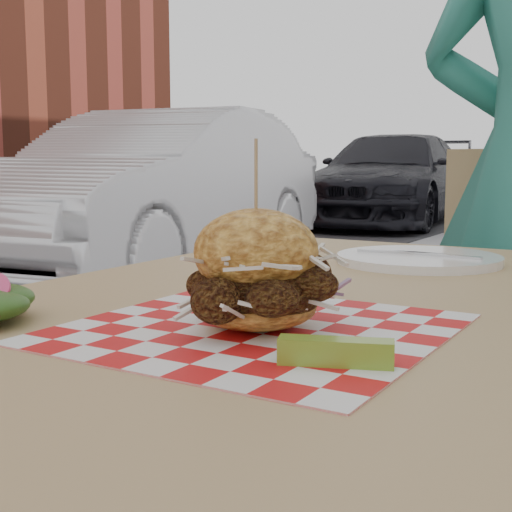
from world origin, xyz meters
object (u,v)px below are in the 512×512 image
(car_white, at_px, (158,191))
(sandwich, at_px, (256,276))
(patio_table, at_px, (331,357))
(car_dark, at_px, (392,178))

(car_white, height_order, sandwich, car_white)
(patio_table, bearing_deg, car_white, 131.28)
(car_dark, bearing_deg, sandwich, -76.04)
(sandwich, bearing_deg, car_white, 129.90)
(car_white, distance_m, patio_table, 5.04)
(car_dark, height_order, sandwich, car_dark)
(car_white, relative_size, patio_table, 3.39)
(car_dark, xyz_separation_m, patio_table, (3.33, -9.23, 0.02))
(patio_table, distance_m, sandwich, 0.24)
(sandwich, bearing_deg, car_dark, 109.49)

